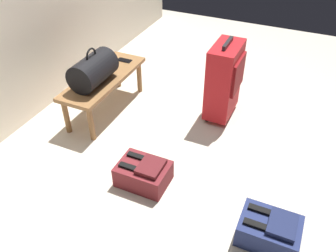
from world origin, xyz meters
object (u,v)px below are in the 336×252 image
backpack_maroon (144,173)px  backpack_navy (269,230)px  cell_phone (124,60)px  duffel_bag_black (93,70)px  suitcase_upright_red (224,80)px  bench (104,82)px

backpack_maroon → backpack_navy: bearing=-97.3°
backpack_maroon → cell_phone: bearing=35.3°
duffel_bag_black → suitcase_upright_red: size_ratio=0.58×
cell_phone → backpack_maroon: size_ratio=0.38×
cell_phone → backpack_navy: cell_phone is taller
duffel_bag_black → cell_phone: duffel_bag_black is taller
duffel_bag_black → backpack_maroon: bearing=-126.8°
duffel_bag_black → backpack_navy: bearing=-112.0°
bench → cell_phone: 0.36m
backpack_maroon → bench: bearing=47.3°
suitcase_upright_red → backpack_maroon: suitcase_upright_red is taller
bench → duffel_bag_black: bearing=-180.0°
suitcase_upright_red → backpack_maroon: 1.16m
duffel_bag_black → suitcase_upright_red: suitcase_upright_red is taller
cell_phone → suitcase_upright_red: 1.02m
cell_phone → backpack_maroon: (-1.07, -0.76, -0.28)m
duffel_bag_black → backpack_navy: size_ratio=1.16×
duffel_bag_black → backpack_navy: duffel_bag_black is taller
bench → backpack_maroon: bearing=-132.7°
duffel_bag_black → backpack_navy: (-0.71, -1.75, -0.41)m
cell_phone → suitcase_upright_red: size_ratio=0.19×
suitcase_upright_red → backpack_navy: size_ratio=2.00×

